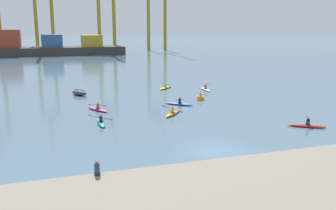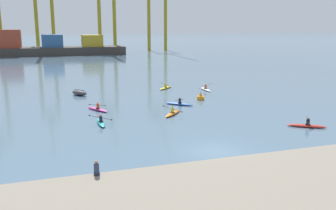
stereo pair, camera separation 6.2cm
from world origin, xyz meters
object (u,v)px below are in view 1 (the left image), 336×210
kayak_orange (173,113)px  kayak_teal (101,122)px  gantry_crane_east (157,3)px  kayak_yellow (166,88)px  seated_onlooker (97,168)px  channel_buoy (201,97)px  gantry_crane_west_mid (43,2)px  container_barge (50,47)px  kayak_red (307,125)px  kayak_magenta (98,109)px  kayak_blue (179,104)px  kayak_white (205,89)px  gantry_crane_east_mid (106,6)px  capsized_dinghy (79,93)px

kayak_orange → kayak_teal: (-7.55, -1.39, 0.00)m
gantry_crane_east → kayak_yellow: (-23.51, -83.32, -17.16)m
seated_onlooker → channel_buoy: bearing=54.1°
gantry_crane_west_mid → gantry_crane_east: gantry_crane_east is taller
container_barge → gantry_crane_west_mid: bearing=95.0°
kayak_red → kayak_yellow: bearing=103.6°
channel_buoy → kayak_orange: 8.59m
kayak_magenta → seated_onlooker: 19.47m
kayak_blue → seated_onlooker: 22.57m
kayak_orange → kayak_blue: 4.75m
container_barge → channel_buoy: size_ratio=44.61×
container_barge → kayak_teal: size_ratio=13.10×
kayak_yellow → kayak_white: bearing=-30.9°
kayak_yellow → kayak_orange: bearing=-105.1°
gantry_crane_east → kayak_teal: 107.63m
channel_buoy → kayak_blue: channel_buoy is taller
container_barge → kayak_yellow: bearing=-78.1°
channel_buoy → kayak_orange: (-5.81, -6.33, -0.19)m
gantry_crane_east → kayak_orange: 104.08m
kayak_orange → kayak_yellow: kayak_yellow is taller
gantry_crane_west_mid → channel_buoy: gantry_crane_west_mid is taller
gantry_crane_east_mid → kayak_yellow: 80.65m
gantry_crane_east → kayak_blue: gantry_crane_east is taller
container_barge → capsized_dinghy: bearing=-87.9°
gantry_crane_east → gantry_crane_west_mid: bearing=175.4°
gantry_crane_east_mid → kayak_teal: (-15.84, -95.96, -15.44)m
capsized_dinghy → kayak_white: 17.46m
kayak_blue → kayak_teal: 11.25m
capsized_dinghy → kayak_magenta: kayak_magenta is taller
kayak_orange → kayak_white: (9.18, 12.53, 0.00)m
gantry_crane_east → channel_buoy: gantry_crane_east is taller
channel_buoy → kayak_magenta: (-12.92, -2.03, -0.19)m
gantry_crane_west_mid → kayak_white: 93.55m
kayak_red → kayak_magenta: (-17.06, 12.61, 0.00)m
capsized_dinghy → kayak_blue: bearing=-43.4°
kayak_blue → kayak_magenta: size_ratio=0.90×
capsized_dinghy → kayak_white: size_ratio=0.81×
kayak_teal → kayak_yellow: bearing=55.2°
gantry_crane_west_mid → kayak_red: 113.79m
kayak_yellow → kayak_teal: 20.59m
gantry_crane_west_mid → kayak_orange: gantry_crane_west_mid is taller
gantry_crane_west_mid → seated_onlooker: size_ratio=39.79×
channel_buoy → kayak_blue: (-3.60, -2.13, -0.19)m
channel_buoy → gantry_crane_west_mid: bearing=100.6°
seated_onlooker → kayak_orange: bearing=57.3°
container_barge → seated_onlooker: 101.77m
gantry_crane_east_mid → seated_onlooker: size_ratio=34.71×
kayak_teal → kayak_white: size_ratio=1.00×
kayak_orange → seated_onlooker: seated_onlooker is taller
gantry_crane_west_mid → gantry_crane_east: bearing=-4.6°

